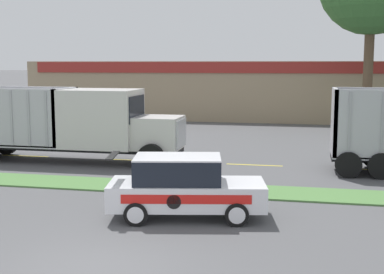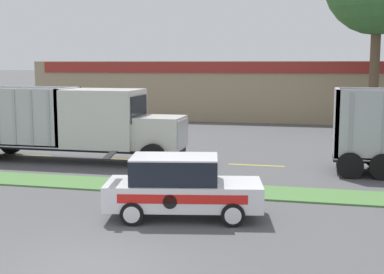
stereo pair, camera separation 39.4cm
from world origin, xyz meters
name	(u,v)px [view 1 (the left image)]	position (x,y,z in m)	size (l,w,h in m)	color
ground_plane	(98,268)	(0.00, 0.00, 0.00)	(600.00, 600.00, 0.00)	#515154
grass_verge	(179,188)	(0.00, 7.38, 0.03)	(120.00, 1.91, 0.06)	#517F42
centre_line_3	(25,156)	(-8.65, 12.33, 0.00)	(2.40, 0.14, 0.01)	yellow
centre_line_4	(134,160)	(-3.25, 12.33, 0.00)	(2.40, 0.14, 0.01)	yellow
centre_line_5	(254,165)	(2.15, 12.33, 0.00)	(2.40, 0.14, 0.01)	yellow
dump_truck_mid	(82,125)	(-5.29, 11.41, 1.68)	(10.77, 2.64, 3.26)	black
rally_car	(184,187)	(0.95, 4.05, 0.89)	(4.61, 2.54, 1.79)	white
store_building_backdrop	(270,89)	(1.26, 34.56, 2.24)	(37.29, 12.10, 4.48)	#9E896B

